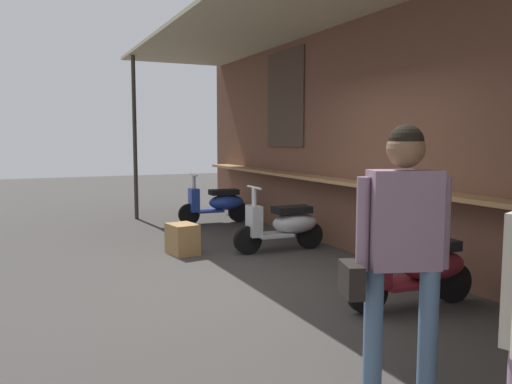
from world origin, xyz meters
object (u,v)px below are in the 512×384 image
at_px(scooter_silver, 285,224).
at_px(shopper_with_handbag, 401,235).
at_px(merchandise_crate, 183,239).
at_px(scooter_blue, 218,203).
at_px(scooter_maroon, 419,268).

xyz_separation_m(scooter_silver, shopper_with_handbag, (4.19, -1.42, 0.67)).
xyz_separation_m(shopper_with_handbag, merchandise_crate, (-4.58, -0.00, -0.84)).
height_order(shopper_with_handbag, merchandise_crate, shopper_with_handbag).
height_order(scooter_blue, scooter_maroon, same).
relative_size(scooter_blue, scooter_maroon, 1.00).
distance_m(scooter_maroon, merchandise_crate, 3.50).
xyz_separation_m(scooter_blue, shopper_with_handbag, (6.94, -1.42, 0.67)).
bearing_deg(scooter_blue, scooter_maroon, 92.88).
distance_m(scooter_blue, scooter_silver, 2.75).
xyz_separation_m(scooter_silver, merchandise_crate, (-0.40, -1.42, -0.17)).
height_order(scooter_silver, merchandise_crate, scooter_silver).
distance_m(scooter_maroon, shopper_with_handbag, 2.10).
distance_m(scooter_silver, scooter_maroon, 2.80).
bearing_deg(merchandise_crate, scooter_silver, 74.47).
height_order(scooter_maroon, shopper_with_handbag, shopper_with_handbag).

